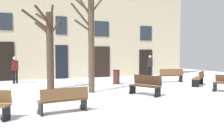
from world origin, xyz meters
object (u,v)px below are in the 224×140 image
Objects in this scene: bench_facing_shops at (199,78)px; person_strolling at (150,65)px; litter_bin at (116,77)px; bench_back_to_back_left at (145,85)px; person_crossing_plaza at (15,68)px; bench_by_litter_bin at (64,100)px; tree_right_of_center at (49,46)px; bench_near_center_tree at (171,75)px; tree_center at (91,33)px.

person_strolling is at bearing -127.02° from bench_facing_shops.
litter_bin is 0.57× the size of bench_back_to_back_left.
person_crossing_plaza is (-5.47, 7.17, 0.51)m from bench_back_to_back_left.
tree_right_of_center is at bearing -101.63° from bench_by_litter_bin.
person_strolling reaches higher than litter_bin.
person_strolling is (4.05, 2.69, 0.55)m from litter_bin.
bench_facing_shops is 2.10m from bench_near_center_tree.
tree_right_of_center is 9.07m from person_strolling.
bench_facing_shops is (6.84, 0.08, -2.47)m from tree_center.
bench_facing_shops is 0.96× the size of person_strolling.
bench_back_to_back_left is at bearing 120.94° from person_crossing_plaza.
bench_back_to_back_left is at bearing -162.15° from bench_by_litter_bin.
bench_back_to_back_left is (4.23, 2.01, 0.02)m from bench_by_litter_bin.
bench_by_litter_bin is at bearing -94.02° from tree_right_of_center.
litter_bin is at bearing -70.21° from bench_facing_shops.
bench_back_to_back_left is 0.89× the size of person_strolling.
person_crossing_plaza is at bearing 154.39° from litter_bin.
litter_bin is 0.51× the size of bench_near_center_tree.
litter_bin reaches higher than bench_facing_shops.
tree_center reaches higher than bench_by_litter_bin.
tree_right_of_center is 4.92× the size of litter_bin.
tree_center is 3.06× the size of person_strolling.
bench_facing_shops is at bearing 146.02° from person_crossing_plaza.
person_strolling is at bearing 33.56° from litter_bin.
bench_near_center_tree is at bearing -66.77° from person_strolling.
bench_near_center_tree is 1.05× the size of bench_by_litter_bin.
bench_near_center_tree is (3.73, -0.50, 0.02)m from litter_bin.
tree_right_of_center is 4.69m from litter_bin.
tree_right_of_center is 2.78× the size of bench_back_to_back_left.
tree_center is 6.67m from person_crossing_plaza.
person_strolling reaches higher than bench_near_center_tree.
person_crossing_plaza is at bearing -168.71° from bench_back_to_back_left.
person_crossing_plaza reaches higher than bench_by_litter_bin.
tree_center reaches higher than litter_bin.
litter_bin is 0.52× the size of person_crossing_plaza.
bench_near_center_tree is 1.10× the size of bench_back_to_back_left.
tree_right_of_center reaches higher than bench_back_to_back_left.
tree_center is at bearing 28.74° from bench_near_center_tree.
bench_near_center_tree is 1.01× the size of person_crossing_plaza.
bench_facing_shops reaches higher than bench_by_litter_bin.
bench_by_litter_bin is (-0.40, -5.64, -1.90)m from tree_right_of_center.
tree_right_of_center is at bearing 132.87° from tree_center.
person_crossing_plaza is 9.93m from person_strolling.
tree_center is 1.24× the size of tree_right_of_center.
bench_back_to_back_left reaches higher than bench_facing_shops.
bench_back_to_back_left is 9.03m from person_crossing_plaza.
bench_facing_shops is 9.76m from bench_by_litter_bin.
bench_facing_shops is at bearing -11.80° from tree_right_of_center.
tree_center is 4.37m from litter_bin.
bench_facing_shops is (4.33, -2.52, -0.00)m from litter_bin.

